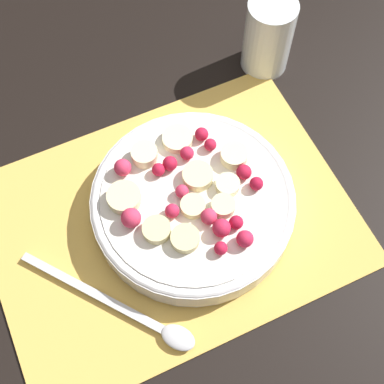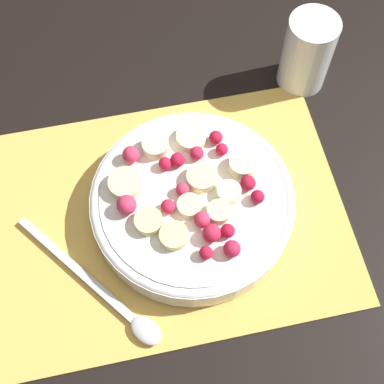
{
  "view_description": "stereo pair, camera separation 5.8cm",
  "coord_description": "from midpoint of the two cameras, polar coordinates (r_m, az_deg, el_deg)",
  "views": [
    {
      "loc": [
        -0.08,
        -0.23,
        0.56
      ],
      "look_at": [
        0.03,
        0.0,
        0.05
      ],
      "focal_mm": 50.0,
      "sensor_mm": 36.0,
      "label": 1
    },
    {
      "loc": [
        -0.02,
        -0.25,
        0.56
      ],
      "look_at": [
        0.03,
        0.0,
        0.05
      ],
      "focal_mm": 50.0,
      "sensor_mm": 36.0,
      "label": 2
    }
  ],
  "objects": [
    {
      "name": "ground_plane",
      "position": [
        0.61,
        -5.01,
        -3.43
      ],
      "size": [
        3.0,
        3.0,
        0.0
      ],
      "primitive_type": "plane",
      "color": "black"
    },
    {
      "name": "placemat",
      "position": [
        0.61,
        -5.03,
        -3.32
      ],
      "size": [
        0.4,
        0.3,
        0.01
      ],
      "color": "#E0B251",
      "rests_on": "ground_plane"
    },
    {
      "name": "fruit_bowl",
      "position": [
        0.59,
        -2.81,
        -1.11
      ],
      "size": [
        0.23,
        0.23,
        0.06
      ],
      "color": "white",
      "rests_on": "placemat"
    },
    {
      "name": "spoon",
      "position": [
        0.58,
        -8.85,
        -13.22
      ],
      "size": [
        0.14,
        0.18,
        0.01
      ],
      "rotation": [
        0.0,
        0.0,
        5.37
      ],
      "color": "silver",
      "rests_on": "placemat"
    },
    {
      "name": "drinking_glass",
      "position": [
        0.7,
        5.73,
        16.04
      ],
      "size": [
        0.06,
        0.06,
        0.1
      ],
      "color": "white",
      "rests_on": "ground_plane"
    }
  ]
}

